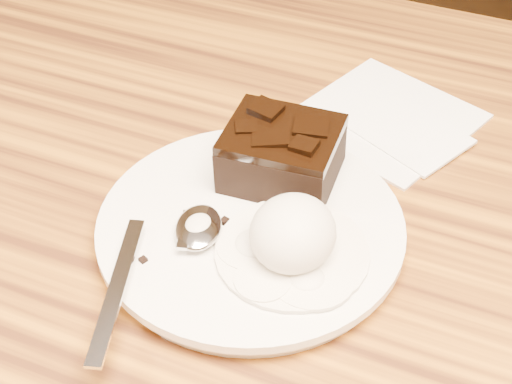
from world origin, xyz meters
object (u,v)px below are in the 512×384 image
at_px(spoon, 199,229).
at_px(napkin, 386,117).
at_px(brownie, 282,157).
at_px(plate, 251,231).
at_px(ice_cream_scoop, 293,233).

distance_m(spoon, napkin, 0.23).
bearing_deg(napkin, brownie, -110.95).
relative_size(plate, napkin, 1.66).
xyz_separation_m(brownie, napkin, (0.05, 0.13, -0.04)).
relative_size(ice_cream_scoop, spoon, 0.34).
bearing_deg(ice_cream_scoop, brownie, 116.97).
xyz_separation_m(plate, spoon, (-0.03, -0.03, 0.01)).
bearing_deg(brownie, ice_cream_scoop, -63.03).
height_order(brownie, napkin, brownie).
relative_size(brownie, ice_cream_scoop, 1.31).
relative_size(brownie, napkin, 0.61).
xyz_separation_m(brownie, spoon, (-0.03, -0.08, -0.01)).
xyz_separation_m(plate, ice_cream_scoop, (0.04, -0.02, 0.03)).
bearing_deg(spoon, ice_cream_scoop, -10.83).
bearing_deg(napkin, spoon, -110.69).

